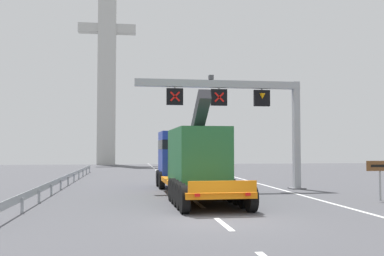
{
  "coord_description": "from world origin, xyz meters",
  "views": [
    {
      "loc": [
        -3.08,
        -15.22,
        2.54
      ],
      "look_at": [
        0.23,
        7.96,
        3.64
      ],
      "focal_mm": 40.99,
      "sensor_mm": 36.0,
      "label": 1
    }
  ],
  "objects_px": {
    "tourist_info_sign_brown": "(380,170)",
    "bridge_pylon_distant": "(107,52)",
    "overhead_lane_gantry": "(242,102)",
    "heavy_haul_truck_orange": "(190,158)"
  },
  "relations": [
    {
      "from": "heavy_haul_truck_orange",
      "to": "bridge_pylon_distant",
      "type": "bearing_deg",
      "value": 98.7
    },
    {
      "from": "heavy_haul_truck_orange",
      "to": "bridge_pylon_distant",
      "type": "xyz_separation_m",
      "value": [
        -7.0,
        45.72,
        15.84
      ]
    },
    {
      "from": "heavy_haul_truck_orange",
      "to": "bridge_pylon_distant",
      "type": "distance_m",
      "value": 48.88
    },
    {
      "from": "tourist_info_sign_brown",
      "to": "bridge_pylon_distant",
      "type": "xyz_separation_m",
      "value": [
        -15.82,
        50.22,
        16.35
      ]
    },
    {
      "from": "heavy_haul_truck_orange",
      "to": "tourist_info_sign_brown",
      "type": "xyz_separation_m",
      "value": [
        8.82,
        -4.5,
        -0.51
      ]
    },
    {
      "from": "tourist_info_sign_brown",
      "to": "bridge_pylon_distant",
      "type": "height_order",
      "value": "bridge_pylon_distant"
    },
    {
      "from": "tourist_info_sign_brown",
      "to": "overhead_lane_gantry",
      "type": "bearing_deg",
      "value": 129.08
    },
    {
      "from": "overhead_lane_gantry",
      "to": "heavy_haul_truck_orange",
      "type": "xyz_separation_m",
      "value": [
        -3.57,
        -1.97,
        -3.42
      ]
    },
    {
      "from": "overhead_lane_gantry",
      "to": "bridge_pylon_distant",
      "type": "height_order",
      "value": "bridge_pylon_distant"
    },
    {
      "from": "heavy_haul_truck_orange",
      "to": "bridge_pylon_distant",
      "type": "relative_size",
      "value": 0.4
    }
  ]
}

